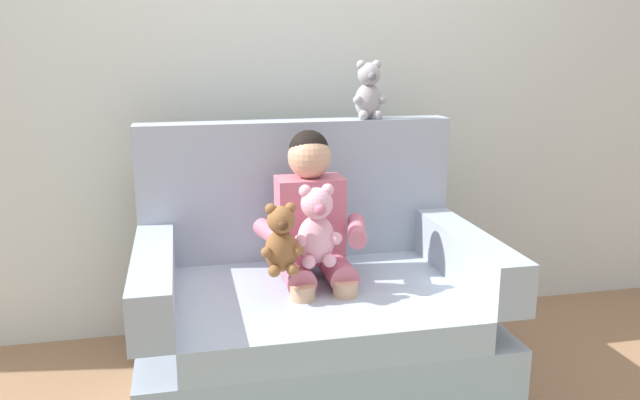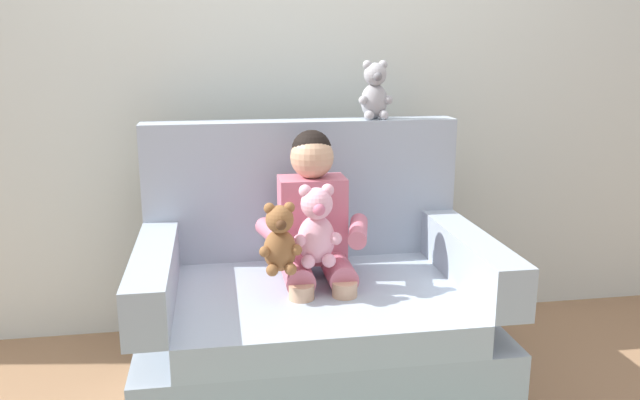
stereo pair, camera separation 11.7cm
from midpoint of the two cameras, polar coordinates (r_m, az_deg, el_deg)
name	(u,v)px [view 2 (the right image)]	position (r m, az deg, el deg)	size (l,w,h in m)	color
ground_plane	(316,393)	(2.68, 0.94, -16.78)	(8.00, 8.00, 0.00)	#936D4C
back_wall	(290,57)	(3.06, -1.59, 12.60)	(6.00, 0.10, 2.60)	silver
armchair	(314,313)	(2.58, 0.77, -10.00)	(1.33, 0.91, 1.05)	#9EADBC
seated_child	(315,227)	(2.48, 0.89, -2.45)	(0.45, 0.39, 0.82)	#C66B7F
plush_pink	(317,227)	(2.35, 1.12, -2.45)	(0.18, 0.15, 0.30)	#EAA8BC
plush_brown	(280,240)	(2.27, -2.11, -3.58)	(0.15, 0.12, 0.26)	brown
plush_grey_on_backrest	(375,92)	(2.76, 6.11, 9.51)	(0.15, 0.12, 0.25)	#9E9EA3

